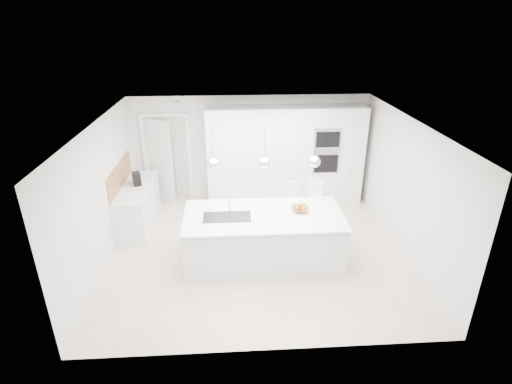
{
  "coord_description": "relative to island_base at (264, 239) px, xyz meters",
  "views": [
    {
      "loc": [
        -0.44,
        -6.54,
        4.17
      ],
      "look_at": [
        0.0,
        0.3,
        1.1
      ],
      "focal_mm": 28.0,
      "sensor_mm": 36.0,
      "label": 1
    }
  ],
  "objects": [
    {
      "name": "espresso_machine",
      "position": [
        -2.53,
        1.58,
        0.6
      ],
      "size": [
        0.23,
        0.28,
        0.26
      ],
      "primitive_type": "cube",
      "rotation": [
        0.0,
        0.0,
        0.34
      ],
      "color": "black",
      "rests_on": "left_worktop"
    },
    {
      "name": "oven_stack",
      "position": [
        1.6,
        2.19,
        0.92
      ],
      "size": [
        0.62,
        0.04,
        1.05
      ],
      "primitive_type": null,
      "color": "#A5A5A8",
      "rests_on": "tall_cabinets"
    },
    {
      "name": "wall_back",
      "position": [
        -0.1,
        2.8,
        0.82
      ],
      "size": [
        5.5,
        0.0,
        5.5
      ],
      "primitive_type": "plane",
      "rotation": [
        1.57,
        0.0,
        0.0
      ],
      "color": "silver",
      "rests_on": "ground"
    },
    {
      "name": "left_base_cabinets",
      "position": [
        -2.55,
        1.5,
        0.0
      ],
      "size": [
        0.6,
        1.8,
        0.86
      ],
      "primitive_type": "cube",
      "color": "white",
      "rests_on": "floor"
    },
    {
      "name": "island_sink",
      "position": [
        -0.65,
        -0.0,
        0.39
      ],
      "size": [
        0.84,
        0.44,
        0.18
      ],
      "primitive_type": null,
      "color": "#3F3F42",
      "rests_on": "island_worktop"
    },
    {
      "name": "pendant_left",
      "position": [
        -0.85,
        -0.0,
        1.47
      ],
      "size": [
        0.2,
        0.2,
        0.2
      ],
      "primitive_type": "sphere",
      "color": "white",
      "rests_on": "ceiling"
    },
    {
      "name": "doorway_frame",
      "position": [
        -2.05,
        2.77,
        0.59
      ],
      "size": [
        1.11,
        0.08,
        2.13
      ],
      "primitive_type": null,
      "color": "white",
      "rests_on": "floor"
    },
    {
      "name": "apple_c",
      "position": [
        0.65,
        0.12,
        0.54
      ],
      "size": [
        0.08,
        0.08,
        0.08
      ],
      "primitive_type": "sphere",
      "color": "#AA1B08",
      "rests_on": "fruit_bowl"
    },
    {
      "name": "floor",
      "position": [
        -0.1,
        0.3,
        -0.43
      ],
      "size": [
        5.5,
        5.5,
        0.0
      ],
      "primitive_type": "plane",
      "color": "beige",
      "rests_on": "ground"
    },
    {
      "name": "island_worktop",
      "position": [
        0.0,
        0.05,
        0.45
      ],
      "size": [
        2.84,
        1.4,
        0.04
      ],
      "primitive_type": "cube",
      "color": "white",
      "rests_on": "island_base"
    },
    {
      "name": "apple_b",
      "position": [
        0.67,
        0.19,
        0.54
      ],
      "size": [
        0.08,
        0.08,
        0.08
      ],
      "primitive_type": "sphere",
      "color": "#AA1B08",
      "rests_on": "fruit_bowl"
    },
    {
      "name": "bar_stool_left",
      "position": [
        0.67,
        1.01,
        0.1
      ],
      "size": [
        0.37,
        0.5,
        1.06
      ],
      "primitive_type": null,
      "rotation": [
        0.0,
        0.0,
        0.03
      ],
      "color": "white",
      "rests_on": "floor"
    },
    {
      "name": "apple_a",
      "position": [
        0.65,
        0.09,
        0.54
      ],
      "size": [
        0.08,
        0.08,
        0.08
      ],
      "primitive_type": "sphere",
      "color": "#AA1B08",
      "rests_on": "fruit_bowl"
    },
    {
      "name": "tall_cabinets",
      "position": [
        0.7,
        2.5,
        0.72
      ],
      "size": [
        3.6,
        0.6,
        2.3
      ],
      "primitive_type": "cube",
      "color": "white",
      "rests_on": "floor"
    },
    {
      "name": "island_tap",
      "position": [
        -0.6,
        0.2,
        0.62
      ],
      "size": [
        0.02,
        0.02,
        0.3
      ],
      "primitive_type": "cylinder",
      "color": "white",
      "rests_on": "island_worktop"
    },
    {
      "name": "pendant_right",
      "position": [
        0.85,
        -0.0,
        1.47
      ],
      "size": [
        0.2,
        0.2,
        0.2
      ],
      "primitive_type": "sphere",
      "color": "white",
      "rests_on": "ceiling"
    },
    {
      "name": "ceiling",
      "position": [
        -0.1,
        0.3,
        2.07
      ],
      "size": [
        5.5,
        5.5,
        0.0
      ],
      "primitive_type": "plane",
      "rotation": [
        3.14,
        0.0,
        0.0
      ],
      "color": "white",
      "rests_on": "wall_back"
    },
    {
      "name": "radiator",
      "position": [
        -1.73,
        2.76,
        0.42
      ],
      "size": [
        0.32,
        0.04,
        1.4
      ],
      "primitive_type": null,
      "color": "white",
      "rests_on": "floor"
    },
    {
      "name": "pendant_mid",
      "position": [
        -0.0,
        -0.0,
        1.47
      ],
      "size": [
        0.2,
        0.2,
        0.2
      ],
      "primitive_type": "sphere",
      "color": "white",
      "rests_on": "ceiling"
    },
    {
      "name": "bar_stool_right",
      "position": [
        1.15,
        1.01,
        0.11
      ],
      "size": [
        0.52,
        0.6,
        1.08
      ],
      "primitive_type": null,
      "rotation": [
        0.0,
        0.0,
        -0.42
      ],
      "color": "white",
      "rests_on": "floor"
    },
    {
      "name": "fruit_bowl",
      "position": [
        0.67,
        0.15,
        0.51
      ],
      "size": [
        0.31,
        0.31,
        0.08
      ],
      "primitive_type": "imported",
      "rotation": [
        0.0,
        0.0,
        -0.02
      ],
      "color": "#A3672F",
      "rests_on": "island_worktop"
    },
    {
      "name": "island_base",
      "position": [
        0.0,
        0.0,
        0.0
      ],
      "size": [
        2.8,
        1.2,
        0.86
      ],
      "primitive_type": "cube",
      "color": "white",
      "rests_on": "floor"
    },
    {
      "name": "left_worktop",
      "position": [
        -2.55,
        1.5,
        0.45
      ],
      "size": [
        0.62,
        1.82,
        0.04
      ],
      "primitive_type": "cube",
      "color": "white",
      "rests_on": "left_base_cabinets"
    },
    {
      "name": "banana_bunch",
      "position": [
        0.7,
        0.13,
        0.59
      ],
      "size": [
        0.24,
        0.17,
        0.21
      ],
      "primitive_type": "torus",
      "rotation": [
        1.22,
        0.0,
        0.35
      ],
      "color": "yellow",
      "rests_on": "fruit_bowl"
    },
    {
      "name": "oak_backsplash",
      "position": [
        -2.84,
        1.5,
        0.72
      ],
      "size": [
        0.02,
        1.8,
        0.5
      ],
      "primitive_type": "cube",
      "color": "#A3672F",
      "rests_on": "wall_left"
    },
    {
      "name": "hallway_door",
      "position": [
        -2.3,
        2.72,
        0.57
      ],
      "size": [
        0.76,
        0.38,
        2.0
      ],
      "primitive_type": "cube",
      "rotation": [
        0.0,
        0.0,
        -0.44
      ],
      "color": "white",
      "rests_on": "floor"
    },
    {
      "name": "wall_left",
      "position": [
        -2.85,
        0.3,
        0.82
      ],
      "size": [
        0.0,
        5.0,
        5.0
      ],
      "primitive_type": "plane",
      "rotation": [
        1.57,
        0.0,
        1.57
      ],
      "color": "silver",
      "rests_on": "ground"
    }
  ]
}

